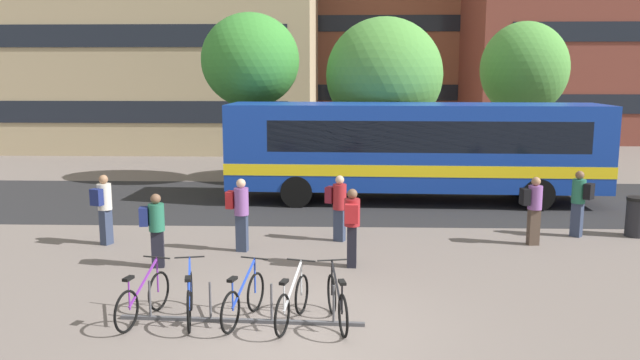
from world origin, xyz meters
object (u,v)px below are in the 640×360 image
object	(u,v)px
commuter_red_pack_1	(352,222)
street_tree_2	(250,61)
commuter_black_pack_2	(533,206)
parked_bicycle_silver_3	(292,303)
city_bus	(412,148)
parked_bicycle_blue_2	(243,300)
parked_bicycle_purple_0	(143,299)
street_tree_0	(384,75)
street_tree_1	(524,69)
parked_bicycle_blue_1	(190,299)
commuter_navy_pack_4	(155,225)
commuter_black_pack_5	(580,199)
trash_bin	(636,217)
parked_bicycle_black_4	(337,303)
commuter_navy_pack_0	(104,205)
commuter_maroon_pack_3	(338,203)

from	to	relation	value
commuter_red_pack_1	street_tree_2	bearing A→B (deg)	22.61
commuter_black_pack_2	parked_bicycle_silver_3	bearing A→B (deg)	-144.89
city_bus	commuter_red_pack_1	size ratio (longest dim) A/B	6.99
parked_bicycle_blue_2	commuter_black_pack_2	distance (m)	8.17
street_tree_2	parked_bicycle_purple_0	bearing A→B (deg)	-89.92
street_tree_0	street_tree_1	size ratio (longest dim) A/B	1.00
parked_bicycle_blue_1	commuter_navy_pack_4	xyz separation A→B (m)	(-1.44, 2.98, 0.55)
commuter_red_pack_1	commuter_black_pack_5	bearing A→B (deg)	-60.87
city_bus	commuter_black_pack_2	bearing A→B (deg)	116.41
commuter_black_pack_5	street_tree_2	world-z (taller)	street_tree_2
street_tree_1	street_tree_2	size ratio (longest dim) A/B	0.98
city_bus	street_tree_0	world-z (taller)	street_tree_0
trash_bin	street_tree_0	size ratio (longest dim) A/B	0.17
parked_bicycle_silver_3	parked_bicycle_black_4	bearing A→B (deg)	-74.35
commuter_red_pack_1	street_tree_1	size ratio (longest dim) A/B	0.28
commuter_red_pack_1	city_bus	bearing A→B (deg)	-12.25
street_tree_1	parked_bicycle_blue_2	bearing A→B (deg)	-119.09
street_tree_0	commuter_navy_pack_4	bearing A→B (deg)	-117.37
parked_bicycle_blue_1	trash_bin	xyz separation A→B (m)	(10.21, 6.02, 0.13)
commuter_black_pack_5	street_tree_0	world-z (taller)	street_tree_0
commuter_navy_pack_0	street_tree_1	bearing A→B (deg)	-26.28
parked_bicycle_black_4	street_tree_1	world-z (taller)	street_tree_1
commuter_black_pack_5	street_tree_0	distance (m)	9.62
commuter_navy_pack_4	parked_bicycle_silver_3	bearing A→B (deg)	-54.33
street_tree_2	commuter_maroon_pack_3	bearing A→B (deg)	-68.29
trash_bin	city_bus	bearing A→B (deg)	140.87
parked_bicycle_blue_2	parked_bicycle_black_4	distance (m)	1.59
parked_bicycle_black_4	commuter_navy_pack_4	world-z (taller)	commuter_navy_pack_4
parked_bicycle_blue_2	parked_bicycle_blue_1	bearing A→B (deg)	105.25
parked_bicycle_purple_0	commuter_maroon_pack_3	distance (m)	6.31
parked_bicycle_blue_2	commuter_navy_pack_0	distance (m)	6.35
street_tree_2	street_tree_0	bearing A→B (deg)	1.92
parked_bicycle_blue_2	parked_bicycle_silver_3	bearing A→B (deg)	-80.73
parked_bicycle_silver_3	parked_bicycle_black_4	world-z (taller)	same
commuter_red_pack_1	street_tree_1	distance (m)	15.54
commuter_maroon_pack_3	trash_bin	world-z (taller)	commuter_maroon_pack_3
parked_bicycle_silver_3	street_tree_0	xyz separation A→B (m)	(2.41, 13.94, 3.71)
parked_bicycle_blue_2	parked_bicycle_black_4	size ratio (longest dim) A/B	0.98
parked_bicycle_purple_0	trash_bin	xyz separation A→B (m)	(11.01, 6.04, 0.13)
parked_bicycle_silver_3	commuter_navy_pack_0	world-z (taller)	commuter_navy_pack_0
commuter_navy_pack_0	commuter_navy_pack_4	size ratio (longest dim) A/B	1.07
parked_bicycle_blue_1	street_tree_0	bearing A→B (deg)	-28.29
city_bus	street_tree_1	bearing A→B (deg)	-128.63
commuter_red_pack_1	street_tree_2	xyz separation A→B (m)	(-3.63, 10.54, 3.62)
parked_bicycle_purple_0	commuter_maroon_pack_3	world-z (taller)	commuter_maroon_pack_3
commuter_black_pack_5	street_tree_1	xyz separation A→B (m)	(1.38, 10.52, 3.34)
commuter_navy_pack_4	parked_bicycle_blue_2	bearing A→B (deg)	-62.03
parked_bicycle_black_4	street_tree_2	size ratio (longest dim) A/B	0.27
parked_bicycle_blue_1	street_tree_0	distance (m)	14.91
commuter_navy_pack_4	commuter_black_pack_2	bearing A→B (deg)	3.31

